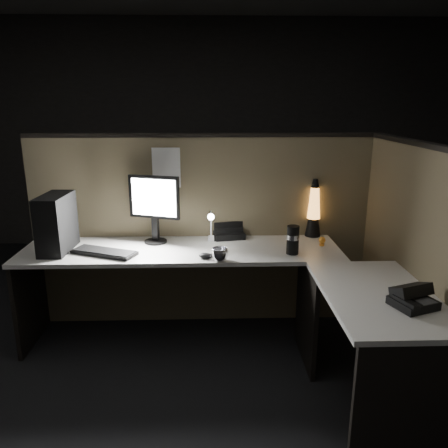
{
  "coord_description": "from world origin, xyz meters",
  "views": [
    {
      "loc": [
        0.06,
        -2.41,
        1.76
      ],
      "look_at": [
        0.15,
        0.35,
        0.98
      ],
      "focal_mm": 35.0,
      "sensor_mm": 36.0,
      "label": 1
    }
  ],
  "objects_px": {
    "monitor": "(154,203)",
    "pc_tower": "(56,223)",
    "lava_lamp": "(314,213)",
    "keyboard": "(104,252)",
    "desk_phone": "(412,298)"
  },
  "relations": [
    {
      "from": "monitor",
      "to": "pc_tower",
      "type": "bearing_deg",
      "value": -146.8
    },
    {
      "from": "monitor",
      "to": "lava_lamp",
      "type": "height_order",
      "value": "monitor"
    },
    {
      "from": "monitor",
      "to": "keyboard",
      "type": "relative_size",
      "value": 1.1
    },
    {
      "from": "lava_lamp",
      "to": "desk_phone",
      "type": "xyz_separation_m",
      "value": [
        0.24,
        -1.24,
        -0.14
      ]
    },
    {
      "from": "monitor",
      "to": "desk_phone",
      "type": "relative_size",
      "value": 2.02
    },
    {
      "from": "lava_lamp",
      "to": "monitor",
      "type": "bearing_deg",
      "value": -174.6
    },
    {
      "from": "pc_tower",
      "to": "lava_lamp",
      "type": "distance_m",
      "value": 1.92
    },
    {
      "from": "keyboard",
      "to": "desk_phone",
      "type": "xyz_separation_m",
      "value": [
        1.79,
        -0.86,
        0.04
      ]
    },
    {
      "from": "desk_phone",
      "to": "lava_lamp",
      "type": "bearing_deg",
      "value": 80.65
    },
    {
      "from": "monitor",
      "to": "lava_lamp",
      "type": "relative_size",
      "value": 1.11
    },
    {
      "from": "pc_tower",
      "to": "monitor",
      "type": "height_order",
      "value": "monitor"
    },
    {
      "from": "keyboard",
      "to": "lava_lamp",
      "type": "xyz_separation_m",
      "value": [
        1.55,
        0.38,
        0.18
      ]
    },
    {
      "from": "keyboard",
      "to": "desk_phone",
      "type": "height_order",
      "value": "desk_phone"
    },
    {
      "from": "keyboard",
      "to": "monitor",
      "type": "bearing_deg",
      "value": 61.17
    },
    {
      "from": "lava_lamp",
      "to": "desk_phone",
      "type": "bearing_deg",
      "value": -79.22
    }
  ]
}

